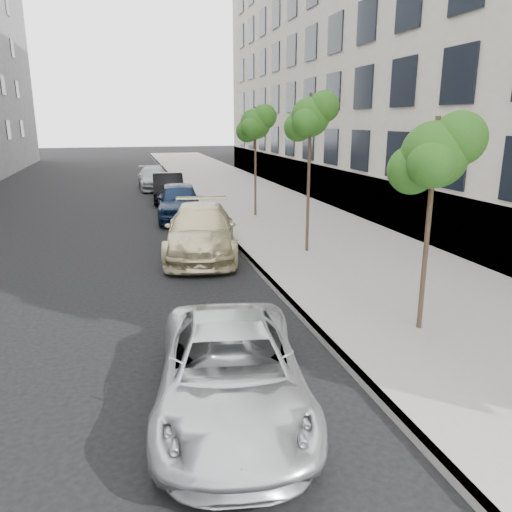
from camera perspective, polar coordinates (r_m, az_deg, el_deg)
name	(u,v)px	position (r m, az deg, el deg)	size (l,w,h in m)	color
ground	(296,392)	(8.39, 4.55, -15.19)	(160.00, 160.00, 0.00)	black
sidewalk	(233,189)	(31.81, -2.60, 7.70)	(6.40, 72.00, 0.14)	gray
curb	(184,190)	(31.29, -8.24, 7.44)	(0.15, 72.00, 0.14)	#9E9B93
tree_near	(436,155)	(10.10, 19.86, 10.83)	(1.62, 1.42, 4.28)	#38281C
tree_mid	(311,117)	(15.86, 6.32, 15.47)	(1.57, 1.37, 4.98)	#38281C
tree_far	(256,124)	(22.05, -0.01, 14.85)	(1.66, 1.46, 4.77)	#38281C
minivan	(231,371)	(7.62, -2.87, -12.96)	(2.14, 4.64, 1.29)	silver
suv	(201,231)	(16.24, -6.32, 2.88)	(2.21, 5.44, 1.58)	beige
sedan_blue	(179,201)	(22.33, -8.76, 6.23)	(1.91, 4.75, 1.62)	#101E37
sedan_black	(168,187)	(27.50, -10.02, 7.72)	(1.58, 4.53, 1.49)	black
sedan_rear	(154,178)	(32.66, -11.56, 8.70)	(1.93, 4.74, 1.37)	#95999C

